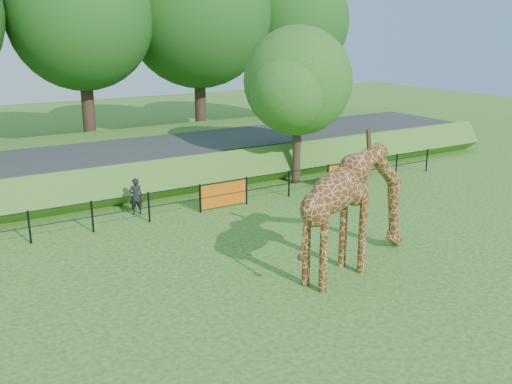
% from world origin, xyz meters
% --- Properties ---
extents(ground, '(90.00, 90.00, 0.00)m').
position_xyz_m(ground, '(0.00, 0.00, 0.00)').
color(ground, '#225916').
rests_on(ground, ground).
extents(giraffe, '(4.99, 2.12, 3.52)m').
position_xyz_m(giraffe, '(3.48, 1.13, 1.76)').
color(giraffe, '#5A2F12').
rests_on(giraffe, ground).
extents(perimeter_fence, '(28.07, 0.10, 1.10)m').
position_xyz_m(perimeter_fence, '(0.00, 8.00, 0.55)').
color(perimeter_fence, black).
rests_on(perimeter_fence, ground).
extents(embankment, '(40.00, 9.00, 1.30)m').
position_xyz_m(embankment, '(0.00, 15.50, 0.65)').
color(embankment, '#225916').
rests_on(embankment, ground).
extents(road, '(40.00, 5.00, 0.12)m').
position_xyz_m(road, '(0.00, 14.00, 1.36)').
color(road, '#2E2E31').
rests_on(road, embankment).
extents(visitor, '(0.53, 0.38, 1.38)m').
position_xyz_m(visitor, '(-0.08, 9.07, 0.69)').
color(visitor, black).
rests_on(visitor, ground).
extents(tree_east, '(5.40, 4.71, 6.76)m').
position_xyz_m(tree_east, '(7.60, 9.63, 4.28)').
color(tree_east, black).
rests_on(tree_east, ground).
extents(bg_tree_line, '(37.30, 8.80, 11.82)m').
position_xyz_m(bg_tree_line, '(1.89, 22.00, 7.19)').
color(bg_tree_line, black).
rests_on(bg_tree_line, ground).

